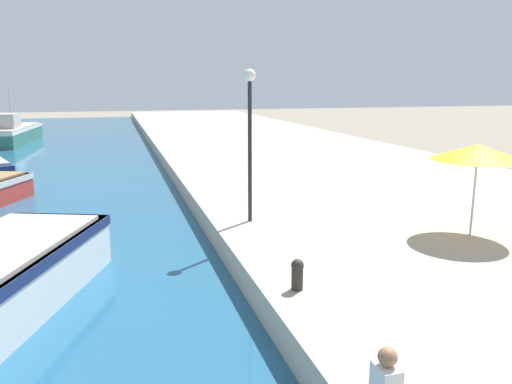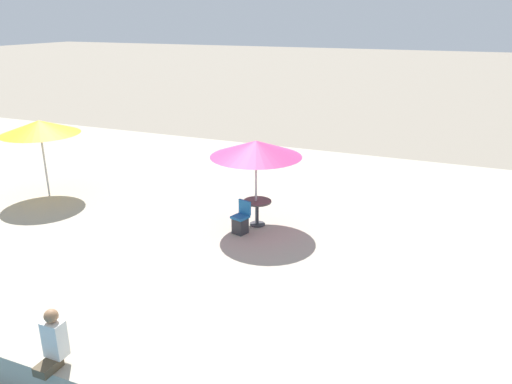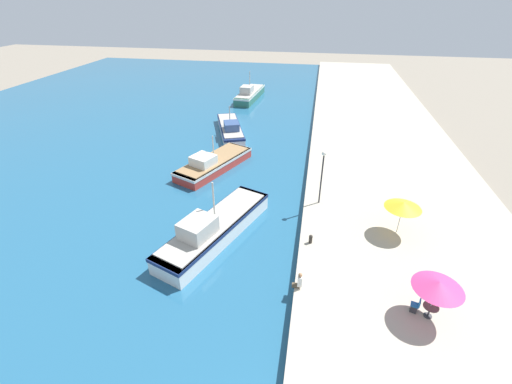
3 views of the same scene
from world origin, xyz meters
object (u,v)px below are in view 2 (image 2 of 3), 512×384
at_px(cafe_umbrella_pink, 256,149).
at_px(person_at_quay, 53,341).
at_px(cafe_umbrella_white, 39,127).
at_px(cafe_chair_left, 241,222).
at_px(cafe_table, 257,208).

distance_m(cafe_umbrella_pink, person_at_quay, 7.22).
relative_size(cafe_umbrella_white, cafe_chair_left, 2.79).
height_order(cafe_chair_left, person_at_quay, person_at_quay).
bearing_deg(cafe_umbrella_pink, person_at_quay, 173.36).
xyz_separation_m(cafe_umbrella_white, cafe_chair_left, (-0.28, -7.17, -1.99)).
bearing_deg(cafe_chair_left, cafe_umbrella_white, 14.11).
distance_m(cafe_umbrella_white, person_at_quay, 9.43).
bearing_deg(cafe_chair_left, person_at_quay, 100.47).
distance_m(cafe_table, cafe_chair_left, 0.75).
height_order(cafe_umbrella_pink, cafe_table, cafe_umbrella_pink).
bearing_deg(person_at_quay, cafe_chair_left, -5.86).
bearing_deg(cafe_umbrella_pink, cafe_chair_left, 166.38).
height_order(cafe_umbrella_white, person_at_quay, cafe_umbrella_white).
xyz_separation_m(cafe_chair_left, person_at_quay, (-6.27, 0.64, 0.15)).
height_order(cafe_umbrella_pink, person_at_quay, cafe_umbrella_pink).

